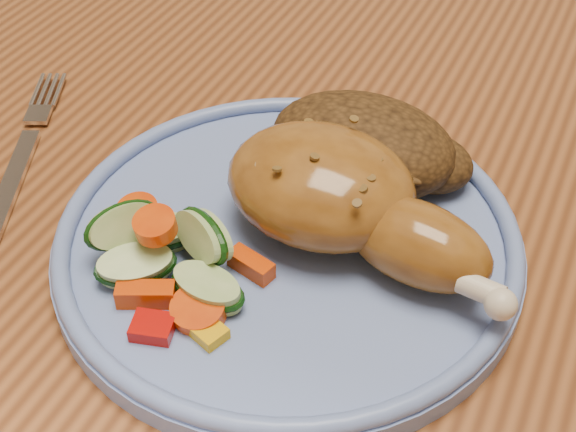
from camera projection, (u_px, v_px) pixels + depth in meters
The scene contains 8 objects.
dining_table at pixel (420, 284), 0.54m from camera, with size 0.90×1.40×0.75m.
chair_far at pixel (553, 57), 1.07m from camera, with size 0.42×0.42×0.91m.
plate at pixel (288, 244), 0.44m from camera, with size 0.25×0.25×0.01m, color #6078B7.
plate_rim at pixel (288, 230), 0.43m from camera, with size 0.25×0.25×0.01m, color #6078B7.
chicken_leg at pixel (343, 199), 0.42m from camera, with size 0.17×0.09×0.06m.
rice_pilaf at pixel (367, 147), 0.46m from camera, with size 0.12×0.08×0.05m.
vegetable_pile at pixel (165, 252), 0.41m from camera, with size 0.10×0.09×0.04m.
fork at pixel (22, 157), 0.50m from camera, with size 0.08×0.14×0.00m.
Camera 1 is at (0.07, -0.37, 1.06)m, focal length 50.00 mm.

